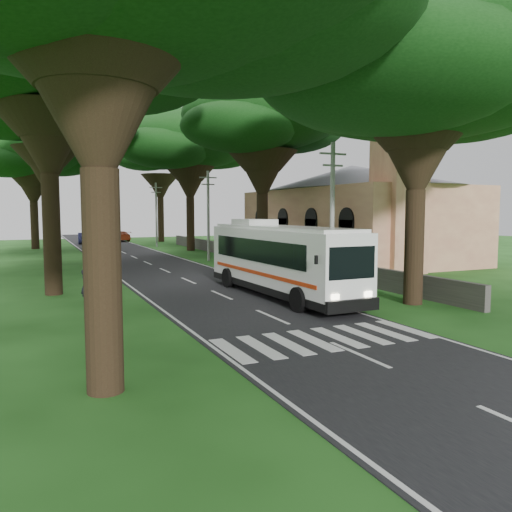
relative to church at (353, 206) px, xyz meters
name	(u,v)px	position (x,y,z in m)	size (l,w,h in m)	color
ground	(295,328)	(-17.86, -21.55, -4.91)	(140.00, 140.00, 0.00)	#194313
road	(150,264)	(-17.86, 3.45, -4.90)	(8.00, 120.00, 0.04)	black
crosswalk	(323,340)	(-17.86, -23.55, -4.91)	(8.00, 3.00, 0.01)	silver
property_wall	(253,254)	(-8.86, 2.45, -4.31)	(0.35, 50.00, 1.20)	#383533
church	(353,206)	(0.00, 0.00, 0.00)	(14.00, 24.00, 11.60)	#BE755C
pole_near	(332,216)	(-12.36, -15.55, -0.73)	(1.60, 0.24, 8.00)	gray
pole_mid	(208,214)	(-12.36, 4.45, -0.73)	(1.60, 0.24, 8.00)	gray
pole_far	(156,213)	(-12.36, 24.45, -0.73)	(1.60, 0.24, 8.00)	gray
tree_l_mida	(45,42)	(-25.86, -9.55, 8.09)	(15.80, 15.80, 16.46)	black
tree_l_midb	(45,108)	(-25.36, 8.45, 8.16)	(13.61, 13.61, 16.15)	black
tree_l_far	(32,154)	(-26.36, 26.45, 6.19)	(12.91, 12.91, 14.01)	black
tree_r_near	(419,69)	(-10.36, -19.55, 6.01)	(15.58, 15.58, 14.30)	black
tree_r_mida	(262,120)	(-9.86, -1.55, 6.73)	(12.76, 12.76, 14.54)	black
tree_r_midb	(190,141)	(-10.36, 16.45, 7.31)	(15.19, 15.19, 15.55)	black
tree_r_far	(160,152)	(-9.36, 34.45, 8.02)	(12.83, 12.83, 15.88)	black
coach_bus	(279,259)	(-15.17, -14.93, -2.94)	(3.13, 12.45, 3.65)	white
distant_car_a	(104,246)	(-19.42, 19.40, -4.27)	(1.44, 3.58, 1.22)	#A4A2A7
distant_car_b	(84,238)	(-20.16, 33.98, -4.14)	(1.57, 4.50, 1.48)	navy
distant_car_c	(119,236)	(-14.86, 37.63, -4.13)	(2.09, 5.13, 1.49)	maroon
pedestrian	(85,286)	(-24.56, -12.70, -4.10)	(0.59, 0.39, 1.61)	black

